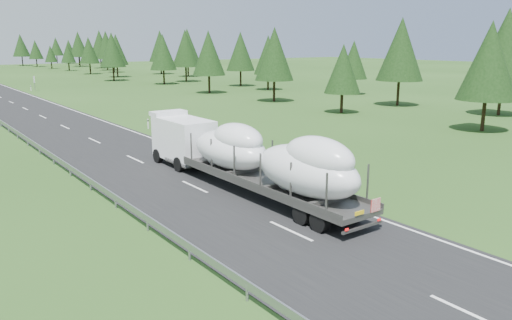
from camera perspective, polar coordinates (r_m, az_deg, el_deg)
ground at (r=23.37m, az=3.99°, el=-8.14°), size 400.00×400.00×0.00m
highway_sign at (r=99.09m, az=-24.01°, el=8.30°), size 0.08×0.90×2.60m
tree_line_right at (r=116.91m, az=-9.26°, el=12.41°), size 27.68×239.88×12.45m
boat_truck at (r=28.97m, az=-1.11°, el=0.74°), size 2.98×19.57×4.14m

